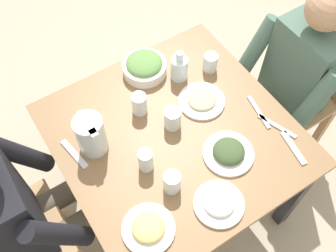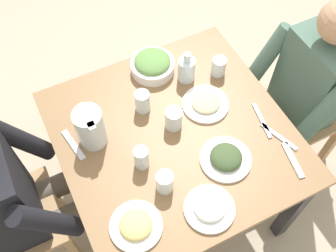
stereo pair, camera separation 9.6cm
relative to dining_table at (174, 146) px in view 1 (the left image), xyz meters
The scene contains 22 objects.
ground_plane 0.61m from the dining_table, ahead, with size 8.00×8.00×0.00m, color tan.
dining_table is the anchor object (origin of this frame).
chair_near 0.86m from the dining_table, 90.78° to the right, with size 0.40×0.40×0.86m.
diner_near 0.65m from the dining_table, 91.02° to the right, with size 0.48×0.53×1.15m.
diner_far 0.65m from the dining_table, 84.02° to the left, with size 0.48×0.53×1.15m.
water_pitcher 0.40m from the dining_table, 67.53° to the left, with size 0.16×0.12×0.19m.
salad_bowl 0.40m from the dining_table, 10.82° to the right, with size 0.21×0.21×0.09m.
plate_dolmas 0.27m from the dining_table, 147.21° to the right, with size 0.21×0.21×0.06m.
plate_yoghurt 0.38m from the dining_table, behind, with size 0.20×0.20×0.05m.
plate_beans 0.24m from the dining_table, 68.88° to the right, with size 0.21×0.21×0.04m.
plate_fries 0.45m from the dining_table, 133.53° to the left, with size 0.20×0.20×0.05m.
water_glass_center 0.29m from the dining_table, 144.14° to the left, with size 0.07×0.07×0.10m, color silver.
water_glass_far_left 0.16m from the dining_table, 21.62° to the right, with size 0.07×0.07×0.10m, color silver.
water_glass_far_right 0.25m from the dining_table, 19.20° to the left, with size 0.07×0.07×0.11m, color silver.
water_glass_near_right 0.25m from the dining_table, 110.26° to the left, with size 0.06×0.06×0.11m, color silver.
water_glass_by_pitcher 0.43m from the dining_table, 57.92° to the right, with size 0.07×0.07×0.09m, color silver.
oil_carafe 0.36m from the dining_table, 36.96° to the right, with size 0.08×0.08×0.16m.
salt_shaker 0.44m from the dining_table, 49.34° to the left, with size 0.03×0.03×0.05m.
fork_near 0.52m from the dining_table, 130.95° to the right, with size 0.17×0.03×0.01m, color silver.
knife_near 0.41m from the dining_table, 106.46° to the right, with size 0.18×0.02×0.01m, color silver.
fork_far 0.45m from the dining_table, 70.73° to the left, with size 0.17×0.03×0.01m, color silver.
knife_far 0.46m from the dining_table, 118.26° to the right, with size 0.18×0.02×0.01m, color silver.
Camera 1 is at (-0.71, 0.49, 2.15)m, focal length 41.67 mm.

